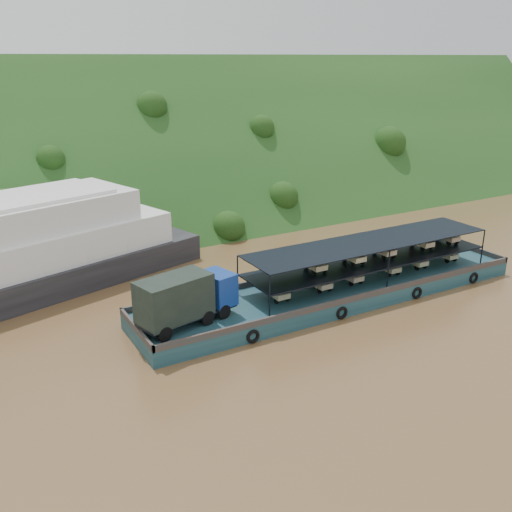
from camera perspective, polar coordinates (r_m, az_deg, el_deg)
ground at (r=49.02m, az=3.79°, el=-4.15°), size 160.00×160.00×0.00m
hillside at (r=79.91m, az=-10.63°, el=4.86°), size 140.00×39.60×39.60m
cargo_barge at (r=47.63m, az=6.32°, el=-3.32°), size 35.09×7.18×5.03m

